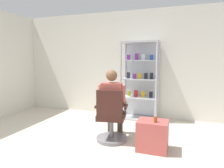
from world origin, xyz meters
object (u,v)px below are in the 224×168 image
object	(u,v)px
office_chair	(111,120)
seated_shopkeeper	(113,101)
tea_glass	(155,119)
display_cabinet_main	(140,80)
storage_crate	(153,135)

from	to	relation	value
office_chair	seated_shopkeeper	distance (m)	0.36
seated_shopkeeper	tea_glass	world-z (taller)	seated_shopkeeper
office_chair	seated_shopkeeper	size ratio (longest dim) A/B	0.74
display_cabinet_main	storage_crate	bearing A→B (deg)	-71.96
office_chair	tea_glass	size ratio (longest dim) A/B	9.85
storage_crate	tea_glass	distance (m)	0.30
seated_shopkeeper	tea_glass	bearing A→B (deg)	-21.20
storage_crate	tea_glass	xyz separation A→B (m)	(0.05, -0.06, 0.29)
office_chair	storage_crate	world-z (taller)	office_chair
seated_shopkeeper	tea_glass	size ratio (longest dim) A/B	13.23
seated_shopkeeper	tea_glass	xyz separation A→B (m)	(0.82, -0.32, -0.17)
display_cabinet_main	tea_glass	xyz separation A→B (m)	(0.60, -1.76, -0.42)
seated_shopkeeper	storage_crate	world-z (taller)	seated_shopkeeper
display_cabinet_main	storage_crate	xyz separation A→B (m)	(0.55, -1.70, -0.72)
display_cabinet_main	seated_shopkeeper	bearing A→B (deg)	-98.80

